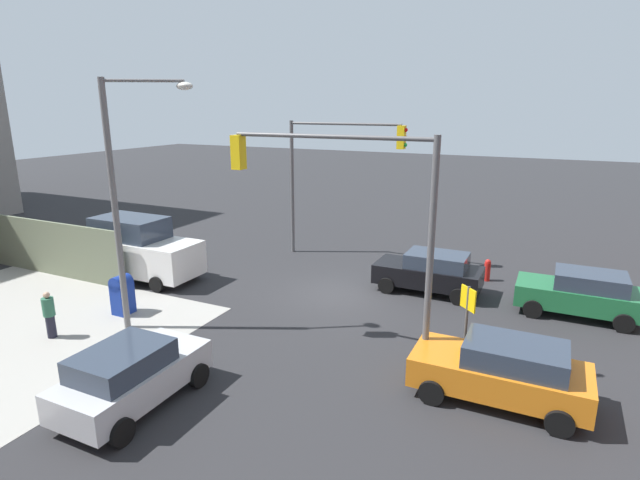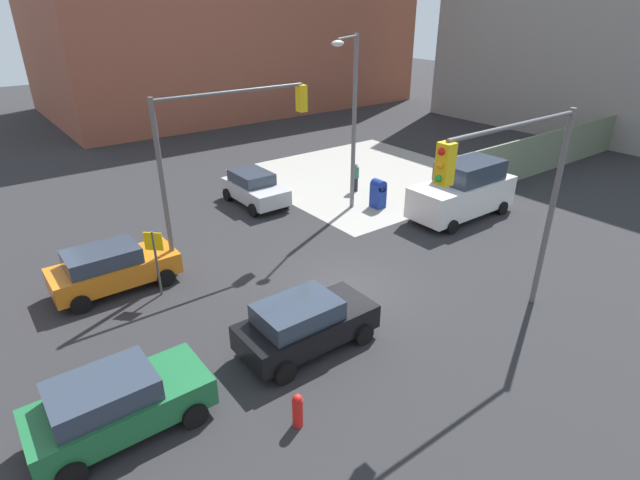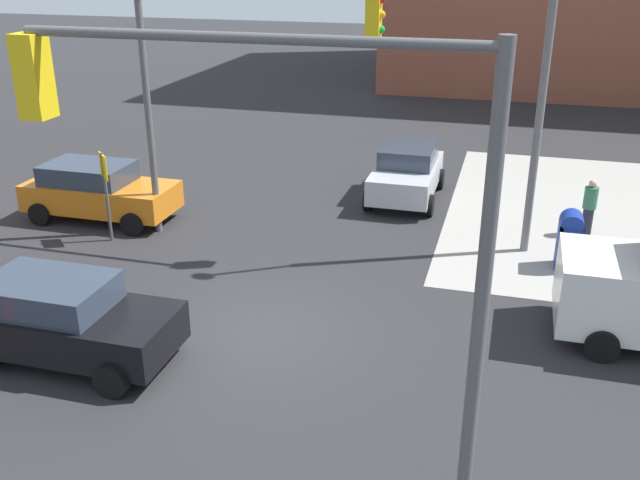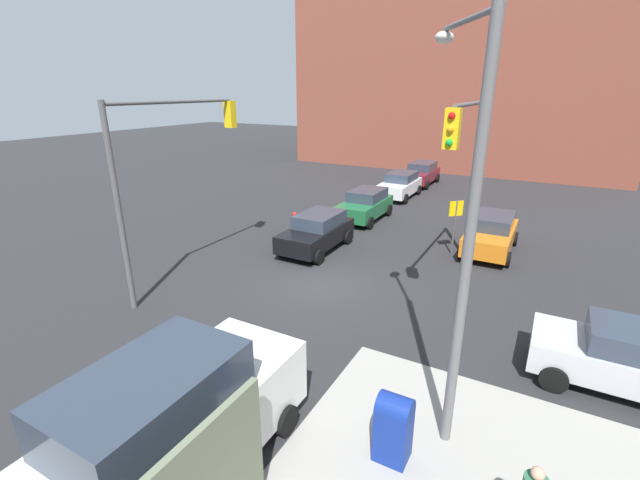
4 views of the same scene
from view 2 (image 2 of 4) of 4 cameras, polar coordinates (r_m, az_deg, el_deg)
The scene contains 17 objects.
ground_plane at distance 17.89m, azimuth 2.97°, elevation -5.49°, with size 120.00×120.00×0.00m, color #28282B.
sidewalk_corner at distance 29.51m, azimuth 5.24°, elevation 7.32°, with size 12.00×12.00×0.01m, color #9E9B93.
construction_fence at distance 32.55m, azimuth 24.35°, elevation 9.10°, with size 19.75×0.12×2.40m, color slate.
building_warehouse_north at distance 51.27m, azimuth -10.99°, elevation 24.62°, with size 32.00×18.00×17.32m.
smokestack at distance 56.33m, azimuth 5.80°, elevation 25.26°, with size 1.80×1.80×17.88m, color brown.
traffic_signal_nw_corner at distance 18.52m, azimuth -10.99°, elevation 10.91°, with size 6.21×0.36×6.50m.
traffic_signal_se_corner at distance 14.89m, azimuth 21.60°, elevation 5.85°, with size 5.79×0.36×6.50m.
street_lamp_corner at distance 23.20m, azimuth 3.66°, elevation 14.33°, with size 2.43×1.53×8.00m.
warning_sign_two_way at distance 17.59m, azimuth -18.32°, elevation -1.36°, with size 0.48×0.48×2.40m.
mailbox_blue at distance 24.69m, azimuth 6.66°, elevation 5.40°, with size 0.56×0.64×1.43m.
fire_hydrant at distance 12.52m, azimuth -2.57°, elevation -18.80°, with size 0.26×0.26×0.94m.
hatchback_orange at distance 18.88m, azimuth -22.69°, elevation -2.92°, with size 4.23×2.02×1.62m.
coupe_green at distance 13.02m, azimuth -22.21°, elevation -16.91°, with size 4.06×2.02×1.62m.
hatchback_black at distance 14.60m, azimuth -1.73°, elevation -9.49°, with size 4.11×2.02×1.62m.
hatchback_silver at distance 25.15m, azimuth -7.51°, elevation 5.93°, with size 2.02×3.85×1.62m.
van_white_delivery at distance 24.25m, azimuth 16.10°, elevation 5.47°, with size 5.40×2.32×2.62m.
pedestrian_crossing at distance 26.73m, azimuth 4.07°, elevation 7.18°, with size 0.36×0.36×1.55m.
Camera 2 is at (-9.95, -11.63, 9.25)m, focal length 28.00 mm.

